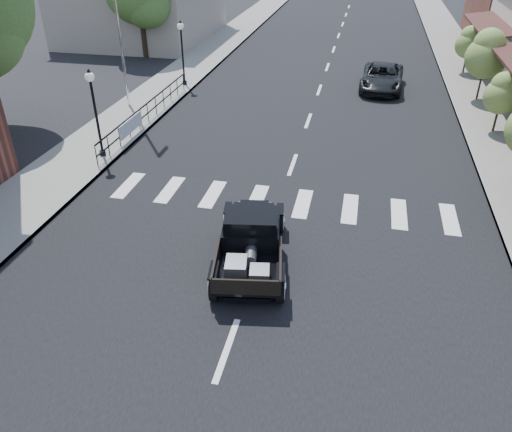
# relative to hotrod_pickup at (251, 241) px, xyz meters

# --- Properties ---
(ground) EXTENTS (120.00, 120.00, 0.00)m
(ground) POSITION_rel_hotrod_pickup_xyz_m (0.20, -0.36, -0.76)
(ground) COLOR black
(ground) RESTS_ON ground
(road) EXTENTS (14.00, 80.00, 0.02)m
(road) POSITION_rel_hotrod_pickup_xyz_m (0.20, 14.64, -0.75)
(road) COLOR black
(road) RESTS_ON ground
(road_markings) EXTENTS (12.00, 60.00, 0.06)m
(road_markings) POSITION_rel_hotrod_pickup_xyz_m (0.20, 9.64, -0.76)
(road_markings) COLOR silver
(road_markings) RESTS_ON ground
(sidewalk_left) EXTENTS (3.00, 80.00, 0.15)m
(sidewalk_left) POSITION_rel_hotrod_pickup_xyz_m (-8.30, 14.64, -0.69)
(sidewalk_left) COLOR gray
(sidewalk_left) RESTS_ON ground
(sidewalk_right) EXTENTS (3.00, 80.00, 0.15)m
(sidewalk_right) POSITION_rel_hotrod_pickup_xyz_m (8.70, 14.64, -0.69)
(sidewalk_right) COLOR gray
(sidewalk_right) RESTS_ON ground
(low_building_left) EXTENTS (10.00, 12.00, 5.00)m
(low_building_left) POSITION_rel_hotrod_pickup_xyz_m (-14.80, 27.64, 1.74)
(low_building_left) COLOR #AB9F8F
(low_building_left) RESTS_ON ground
(railing) EXTENTS (0.08, 10.00, 1.00)m
(railing) POSITION_rel_hotrod_pickup_xyz_m (-7.10, 9.64, -0.11)
(railing) COLOR black
(railing) RESTS_ON sidewalk_left
(banner) EXTENTS (0.04, 2.20, 0.60)m
(banner) POSITION_rel_hotrod_pickup_xyz_m (-7.02, 7.64, -0.31)
(banner) COLOR silver
(banner) RESTS_ON sidewalk_left
(lamp_post_b) EXTENTS (0.36, 0.36, 3.47)m
(lamp_post_b) POSITION_rel_hotrod_pickup_xyz_m (-7.40, 5.64, 1.12)
(lamp_post_b) COLOR black
(lamp_post_b) RESTS_ON sidewalk_left
(lamp_post_c) EXTENTS (0.36, 0.36, 3.47)m
(lamp_post_c) POSITION_rel_hotrod_pickup_xyz_m (-7.40, 15.64, 1.12)
(lamp_post_c) COLOR black
(lamp_post_c) RESTS_ON sidewalk_left
(big_tree_far) EXTENTS (4.52, 4.52, 6.64)m
(big_tree_far) POSITION_rel_hotrod_pickup_xyz_m (-12.30, 21.64, 2.56)
(big_tree_far) COLOR #42642A
(big_tree_far) RESTS_ON ground
(small_tree_c) EXTENTS (1.53, 1.53, 2.55)m
(small_tree_c) POSITION_rel_hotrod_pickup_xyz_m (8.50, 11.75, 0.66)
(small_tree_c) COLOR olive
(small_tree_c) RESTS_ON sidewalk_right
(small_tree_d) EXTENTS (2.07, 2.07, 3.45)m
(small_tree_d) POSITION_rel_hotrod_pickup_xyz_m (8.50, 16.38, 1.11)
(small_tree_d) COLOR olive
(small_tree_d) RESTS_ON sidewalk_right
(small_tree_e) EXTENTS (1.59, 1.59, 2.65)m
(small_tree_e) POSITION_rel_hotrod_pickup_xyz_m (8.50, 21.63, 0.71)
(small_tree_e) COLOR olive
(small_tree_e) RESTS_ON sidewalk_right
(hotrod_pickup) EXTENTS (2.74, 4.69, 1.53)m
(hotrod_pickup) POSITION_rel_hotrod_pickup_xyz_m (0.00, 0.00, 0.00)
(hotrod_pickup) COLOR black
(hotrod_pickup) RESTS_ON ground
(second_car) EXTENTS (2.48, 4.92, 1.33)m
(second_car) POSITION_rel_hotrod_pickup_xyz_m (3.57, 17.56, -0.10)
(second_car) COLOR black
(second_car) RESTS_ON ground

